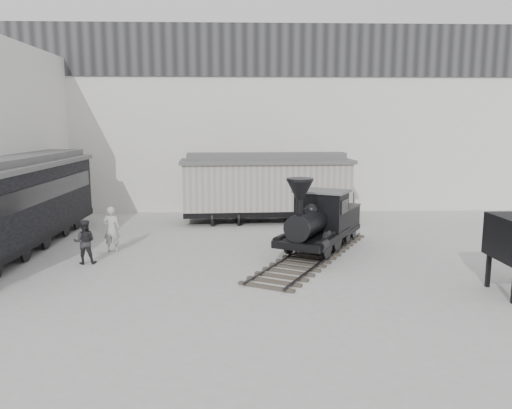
{
  "coord_description": "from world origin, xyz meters",
  "views": [
    {
      "loc": [
        -1.0,
        -16.05,
        5.3
      ],
      "look_at": [
        -0.33,
        4.22,
        2.0
      ],
      "focal_mm": 35.0,
      "sensor_mm": 36.0,
      "label": 1
    }
  ],
  "objects_px": {
    "visitor_a": "(112,229)",
    "visitor_b": "(84,242)",
    "boxcar": "(266,186)",
    "locomotive": "(319,225)",
    "passenger_coach": "(12,204)"
  },
  "relations": [
    {
      "from": "locomotive",
      "to": "visitor_a",
      "type": "xyz_separation_m",
      "value": [
        -8.56,
        0.47,
        -0.23
      ]
    },
    {
      "from": "boxcar",
      "to": "passenger_coach",
      "type": "height_order",
      "value": "boxcar"
    },
    {
      "from": "locomotive",
      "to": "passenger_coach",
      "type": "bearing_deg",
      "value": -154.23
    },
    {
      "from": "locomotive",
      "to": "passenger_coach",
      "type": "height_order",
      "value": "passenger_coach"
    },
    {
      "from": "visitor_a",
      "to": "visitor_b",
      "type": "distance_m",
      "value": 1.85
    },
    {
      "from": "locomotive",
      "to": "visitor_b",
      "type": "xyz_separation_m",
      "value": [
        -9.16,
        -1.28,
        -0.34
      ]
    },
    {
      "from": "visitor_a",
      "to": "visitor_b",
      "type": "bearing_deg",
      "value": 73.57
    },
    {
      "from": "boxcar",
      "to": "visitor_a",
      "type": "height_order",
      "value": "boxcar"
    },
    {
      "from": "boxcar",
      "to": "visitor_a",
      "type": "bearing_deg",
      "value": -140.26
    },
    {
      "from": "boxcar",
      "to": "passenger_coach",
      "type": "relative_size",
      "value": 0.68
    },
    {
      "from": "passenger_coach",
      "to": "visitor_b",
      "type": "bearing_deg",
      "value": -27.45
    },
    {
      "from": "locomotive",
      "to": "visitor_a",
      "type": "relative_size",
      "value": 4.69
    },
    {
      "from": "boxcar",
      "to": "visitor_b",
      "type": "height_order",
      "value": "boxcar"
    },
    {
      "from": "locomotive",
      "to": "boxcar",
      "type": "height_order",
      "value": "boxcar"
    },
    {
      "from": "passenger_coach",
      "to": "visitor_b",
      "type": "height_order",
      "value": "passenger_coach"
    }
  ]
}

